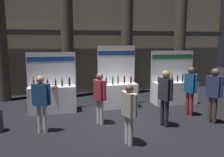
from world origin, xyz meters
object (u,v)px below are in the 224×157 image
Objects in this scene: visitor_5 at (165,93)px; exhibitor_booth_2 at (174,90)px; exhibitor_booth_1 at (118,92)px; visitor_7 at (190,87)px; visitor_0 at (129,109)px; visitor_6 at (41,99)px; visitor_2 at (100,94)px; visitor_4 at (214,91)px; exhibitor_booth_0 at (52,97)px.

exhibitor_booth_2 is at bearing -54.14° from visitor_5.
visitor_5 is at bearing -69.58° from exhibitor_booth_1.
exhibitor_booth_2 is 1.70m from visitor_7.
visitor_6 is (-2.25, 1.33, 0.06)m from visitor_0.
visitor_4 is (3.61, -0.74, 0.08)m from visitor_2.
exhibitor_booth_0 is at bearing 15.55° from visitor_0.
visitor_4 reaches higher than visitor_2.
visitor_4 reaches higher than visitor_5.
visitor_2 is at bearing -112.48° from visitor_7.
visitor_7 is (2.26, -1.62, 0.45)m from exhibitor_booth_1.
exhibitor_booth_0 is 2.31m from visitor_2.
exhibitor_booth_2 is 4.60m from visitor_0.
exhibitor_booth_2 is at bearing 145.90° from visitor_7.
visitor_7 is (3.32, 0.14, 0.06)m from visitor_2.
visitor_6 is at bearing -109.93° from visitor_7.
visitor_6 is (-1.78, -0.30, 0.01)m from visitor_2.
visitor_7 reaches higher than visitor_0.
visitor_5 reaches higher than visitor_0.
exhibitor_booth_0 is at bearing 13.74° from visitor_2.
exhibitor_booth_1 is 1.56× the size of visitor_0.
visitor_6 is at bearing -96.61° from exhibitor_booth_0.
exhibitor_booth_2 reaches higher than visitor_2.
visitor_6 reaches higher than visitor_2.
visitor_0 is 3.26m from visitor_4.
visitor_2 is (-0.48, 1.63, 0.05)m from visitor_0.
visitor_6 is (-0.23, -1.97, 0.42)m from exhibitor_booth_0.
exhibitor_booth_1 is at bearing -60.09° from visitor_2.
visitor_4 is at bearing -130.63° from visitor_2.
visitor_4 is (3.14, 0.88, 0.13)m from visitor_0.
exhibitor_booth_2 is 5.75m from visitor_6.
visitor_2 is at bearing 28.11° from visitor_6.
visitor_2 is at bearing -121.08° from exhibitor_booth_1.
exhibitor_booth_2 is 1.27× the size of visitor_5.
exhibitor_booth_0 reaches higher than visitor_6.
exhibitor_booth_2 reaches higher than visitor_4.
exhibitor_booth_1 is (2.60, 0.08, 0.02)m from exhibitor_booth_0.
exhibitor_booth_2 is at bearing 39.40° from visitor_6.
visitor_7 is at bearing -35.54° from exhibitor_booth_1.
visitor_7 reaches higher than visitor_2.
exhibitor_booth_0 is 1.35× the size of visitor_2.
exhibitor_booth_0 reaches higher than visitor_2.
exhibitor_booth_2 is at bearing -0.16° from exhibitor_booth_1.
visitor_2 is 2.06m from visitor_5.
visitor_0 is (-0.58, -3.38, 0.34)m from exhibitor_booth_1.
visitor_7 is at bearing -74.17° from visitor_0.
visitor_7 is (5.10, 0.44, 0.05)m from visitor_6.
visitor_5 is (3.50, -2.33, 0.49)m from exhibitor_booth_0.
exhibitor_booth_1 reaches higher than visitor_5.
exhibitor_booth_0 reaches higher than visitor_5.
exhibitor_booth_1 is 2.08m from visitor_2.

